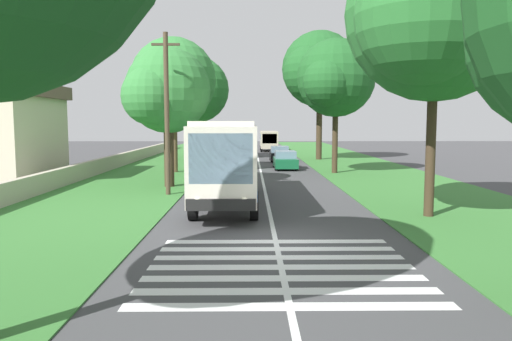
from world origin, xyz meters
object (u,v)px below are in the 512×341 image
trailing_car_0 (285,160)px  roadside_tree_left_0 (194,92)px  trailing_car_2 (241,150)px  utility_pole (167,112)px  roadside_tree_right_0 (334,80)px  coach_bus (228,156)px  roadside_tree_left_1 (166,94)px  trailing_car_1 (280,154)px  roadside_tree_right_2 (317,71)px  trailing_minibus_0 (269,139)px  roadside_tree_left_2 (172,83)px  roadside_tree_right_3 (430,16)px

trailing_car_0 → roadside_tree_left_0: bearing=39.5°
trailing_car_2 → utility_pole: utility_pole is taller
trailing_car_2 → roadside_tree_left_0: roadside_tree_left_0 is taller
roadside_tree_right_0 → coach_bus: bearing=151.9°
roadside_tree_left_0 → roadside_tree_left_1: 20.78m
roadside_tree_left_1 → trailing_car_1: bearing=-22.2°
trailing_car_0 → roadside_tree_right_2: roadside_tree_right_2 is taller
coach_bus → roadside_tree_right_0: size_ratio=1.17×
roadside_tree_right_0 → roadside_tree_left_0: bearing=40.5°
trailing_car_2 → roadside_tree_right_2: roadside_tree_right_2 is taller
coach_bus → trailing_minibus_0: size_ratio=1.86×
coach_bus → roadside_tree_left_2: size_ratio=1.14×
trailing_car_1 → roadside_tree_left_0: size_ratio=0.43×
utility_pole → roadside_tree_right_0: bearing=-43.9°
trailing_car_0 → roadside_tree_left_1: bearing=144.9°
roadside_tree_right_2 → roadside_tree_left_2: bearing=134.2°
roadside_tree_left_2 → roadside_tree_right_2: (11.86, -12.18, 2.03)m
trailing_car_1 → trailing_car_2: bearing=28.5°
trailing_minibus_0 → utility_pole: (-37.78, 6.52, 2.67)m
roadside_tree_right_2 → trailing_car_0: bearing=158.2°
roadside_tree_left_0 → utility_pole: bearing=-176.8°
roadside_tree_left_2 → utility_pole: bearing=-172.4°
coach_bus → utility_pole: bearing=51.6°
trailing_car_0 → roadside_tree_right_0: roadside_tree_right_0 is taller
roadside_tree_right_3 → utility_pole: size_ratio=1.39×
trailing_minibus_0 → utility_pole: utility_pole is taller
roadside_tree_left_2 → roadside_tree_right_3: roadside_tree_right_3 is taller
roadside_tree_left_0 → roadside_tree_right_3: roadside_tree_right_3 is taller
trailing_car_1 → utility_pole: utility_pole is taller
coach_bus → roadside_tree_right_0: roadside_tree_right_0 is taller
coach_bus → roadside_tree_left_1: (5.76, 3.73, 3.14)m
roadside_tree_right_0 → roadside_tree_right_3: 16.57m
trailing_car_0 → roadside_tree_right_2: (9.31, -3.73, 7.90)m
roadside_tree_left_0 → roadside_tree_right_2: size_ratio=0.81×
coach_bus → trailing_car_2: 31.05m
roadside_tree_left_2 → roadside_tree_right_2: size_ratio=0.79×
coach_bus → trailing_car_0: size_ratio=2.60×
roadside_tree_left_1 → roadside_tree_left_2: (8.13, 0.95, 1.25)m
trailing_car_0 → trailing_car_2: size_ratio=1.00×
trailing_car_2 → utility_pole: 28.91m
trailing_car_2 → trailing_car_0: bearing=-165.7°
utility_pole → trailing_car_0: bearing=-26.4°
trailing_car_1 → roadside_tree_right_3: roadside_tree_right_3 is taller
coach_bus → roadside_tree_left_2: bearing=18.6°
utility_pole → trailing_car_2: bearing=-6.4°
trailing_car_0 → roadside_tree_right_3: 21.47m
utility_pole → roadside_tree_right_2: bearing=-24.6°
trailing_car_1 → roadside_tree_left_2: 14.51m
utility_pole → trailing_car_1: bearing=-17.8°
trailing_car_2 → roadside_tree_right_3: roadside_tree_right_3 is taller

